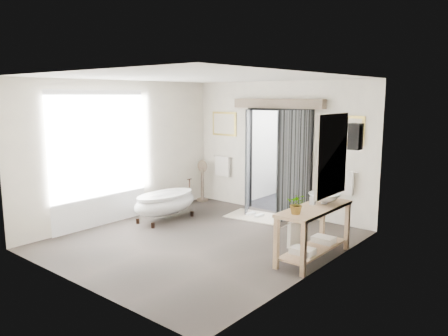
{
  "coord_description": "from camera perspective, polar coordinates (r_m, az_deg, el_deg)",
  "views": [
    {
      "loc": [
        5.14,
        -5.6,
        2.59
      ],
      "look_at": [
        0.0,
        0.6,
        1.25
      ],
      "focal_mm": 35.0,
      "sensor_mm": 36.0,
      "label": 1
    }
  ],
  "objects": [
    {
      "name": "slippers",
      "position": [
        9.55,
        4.08,
        -6.07
      ],
      "size": [
        0.33,
        0.25,
        0.05
      ],
      "color": "white",
      "rests_on": "rug"
    },
    {
      "name": "clawfoot_tub",
      "position": [
        9.25,
        -7.67,
        -4.47
      ],
      "size": [
        0.71,
        1.58,
        0.77
      ],
      "color": "black",
      "rests_on": "ground_plane"
    },
    {
      "name": "plant",
      "position": [
        6.57,
        9.5,
        -4.64
      ],
      "size": [
        0.36,
        0.34,
        0.31
      ],
      "primitive_type": "imported",
      "rotation": [
        0.0,
        0.0,
        0.43
      ],
      "color": "gray",
      "rests_on": "vanity"
    },
    {
      "name": "pedestal_mirror",
      "position": [
        10.79,
        -2.83,
        -2.04
      ],
      "size": [
        0.3,
        0.2,
        1.03
      ],
      "color": "#66594A",
      "rests_on": "ground_plane"
    },
    {
      "name": "shower_room",
      "position": [
        11.01,
        11.34,
        0.46
      ],
      "size": [
        2.22,
        2.01,
        2.51
      ],
      "color": "#26252D",
      "rests_on": "ground_plane"
    },
    {
      "name": "back_wall_dressing",
      "position": [
        9.49,
        6.64,
        3.18
      ],
      "size": [
        3.82,
        0.75,
        2.52
      ],
      "color": "black",
      "rests_on": "ground_plane"
    },
    {
      "name": "room_shell",
      "position": [
        7.58,
        -3.66,
        3.89
      ],
      "size": [
        4.52,
        5.02,
        2.91
      ],
      "color": "silver",
      "rests_on": "ground_plane"
    },
    {
      "name": "ground_plane",
      "position": [
        8.03,
        -2.77,
        -9.38
      ],
      "size": [
        5.0,
        5.0,
        0.0
      ],
      "primitive_type": "plane",
      "color": "#4A403A"
    },
    {
      "name": "soap_bottle_a",
      "position": [
        7.19,
        11.54,
        -3.95
      ],
      "size": [
        0.1,
        0.1,
        0.2
      ],
      "primitive_type": "imported",
      "rotation": [
        0.0,
        0.0,
        0.16
      ],
      "color": "gray",
      "rests_on": "vanity"
    },
    {
      "name": "soap_bottle_b",
      "position": [
        7.56,
        13.57,
        -3.45
      ],
      "size": [
        0.16,
        0.16,
        0.17
      ],
      "primitive_type": "imported",
      "rotation": [
        0.0,
        0.0,
        0.17
      ],
      "color": "gray",
      "rests_on": "vanity"
    },
    {
      "name": "vanity",
      "position": [
        7.15,
        11.48,
        -7.69
      ],
      "size": [
        0.57,
        1.6,
        0.85
      ],
      "color": "tan",
      "rests_on": "ground_plane"
    },
    {
      "name": "rug",
      "position": [
        9.53,
        4.15,
        -6.3
      ],
      "size": [
        1.3,
        0.96,
        0.01
      ],
      "primitive_type": "cube",
      "rotation": [
        0.0,
        0.0,
        0.14
      ],
      "color": "beige",
      "rests_on": "ground_plane"
    },
    {
      "name": "basin",
      "position": [
        7.29,
        12.96,
        -3.9
      ],
      "size": [
        0.58,
        0.58,
        0.18
      ],
      "primitive_type": "imported",
      "rotation": [
        0.0,
        0.0,
        0.13
      ],
      "color": "white",
      "rests_on": "vanity"
    }
  ]
}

